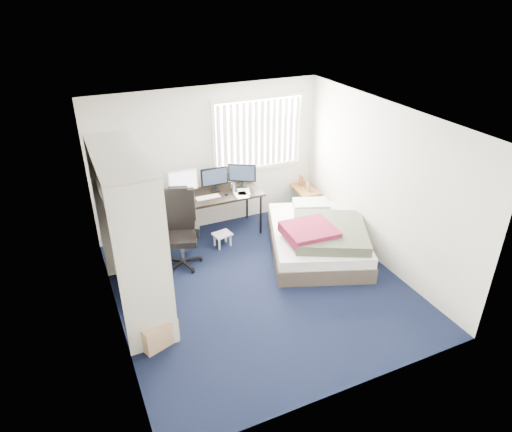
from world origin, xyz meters
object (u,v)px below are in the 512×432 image
object	(u,v)px
office_chair	(181,236)
nightstand	(303,190)
bed	(318,237)
desk	(214,192)

from	to	relation	value
office_chair	nightstand	xyz separation A→B (m)	(2.60, 0.75, -0.03)
bed	office_chair	bearing A→B (deg)	163.15
desk	office_chair	bearing A→B (deg)	-140.48
office_chair	nightstand	bearing A→B (deg)	16.08
nightstand	bed	size ratio (longest dim) A/B	0.32
nightstand	bed	distance (m)	1.48
bed	desk	bearing A→B (deg)	135.24
office_chair	nightstand	distance (m)	2.71
office_chair	bed	xyz separation A→B (m)	(2.10, -0.63, -0.20)
desk	bed	world-z (taller)	desk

